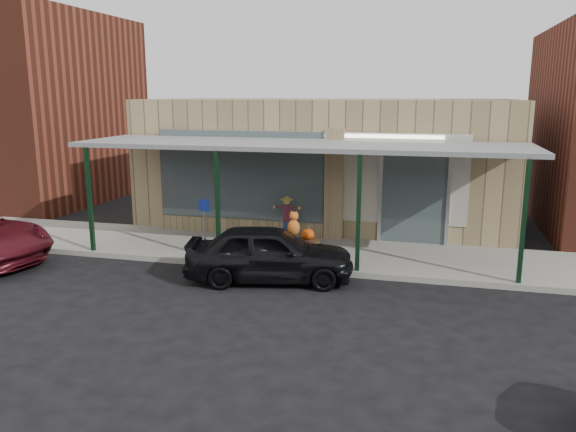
% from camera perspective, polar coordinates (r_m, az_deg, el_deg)
% --- Properties ---
extents(ground, '(120.00, 120.00, 0.00)m').
position_cam_1_polar(ground, '(12.32, -2.74, -8.54)').
color(ground, black).
rests_on(ground, ground).
extents(sidewalk, '(40.00, 3.20, 0.15)m').
position_cam_1_polar(sidewalk, '(15.60, 1.13, -3.72)').
color(sidewalk, gray).
rests_on(sidewalk, ground).
extents(storefront, '(12.00, 6.25, 4.20)m').
position_cam_1_polar(storefront, '(19.59, 4.21, 5.58)').
color(storefront, tan).
rests_on(storefront, ground).
extents(awning, '(12.00, 3.00, 3.04)m').
position_cam_1_polar(awning, '(15.01, 1.14, 7.07)').
color(awning, slate).
rests_on(awning, ground).
extents(block_buildings_near, '(61.00, 8.00, 8.00)m').
position_cam_1_polar(block_buildings_near, '(20.25, 10.51, 10.38)').
color(block_buildings_near, maroon).
rests_on(block_buildings_near, ground).
extents(barrel_scarecrow, '(0.82, 0.66, 1.37)m').
position_cam_1_polar(barrel_scarecrow, '(16.29, -0.13, -1.05)').
color(barrel_scarecrow, '#523C20').
rests_on(barrel_scarecrow, sidewalk).
extents(barrel_pumpkin, '(0.67, 0.67, 0.78)m').
position_cam_1_polar(barrel_pumpkin, '(14.98, 2.03, -3.00)').
color(barrel_pumpkin, '#523C20').
rests_on(barrel_pumpkin, sidewalk).
extents(handicap_sign, '(0.31, 0.09, 1.53)m').
position_cam_1_polar(handicap_sign, '(14.91, -8.50, -0.39)').
color(handicap_sign, gray).
rests_on(handicap_sign, sidewalk).
extents(parked_sedan, '(4.21, 2.37, 1.54)m').
position_cam_1_polar(parked_sedan, '(13.35, -1.88, -3.79)').
color(parked_sedan, black).
rests_on(parked_sedan, ground).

